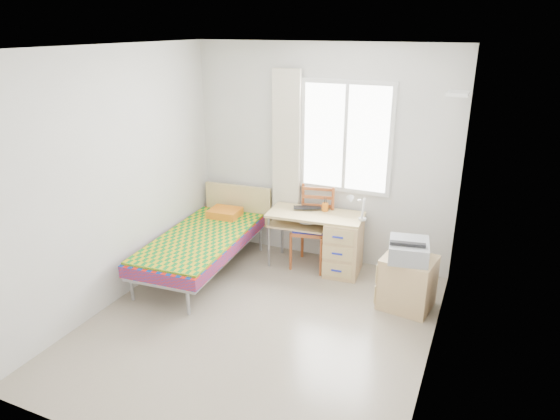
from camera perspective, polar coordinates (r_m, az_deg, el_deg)
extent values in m
plane|color=#BCAD93|center=(5.03, -2.50, -12.99)|extent=(3.50, 3.50, 0.00)
plane|color=white|center=(4.20, -3.07, 18.10)|extent=(3.50, 3.50, 0.00)
plane|color=silver|center=(6.00, 4.71, 6.19)|extent=(3.20, 0.00, 3.20)
plane|color=silver|center=(5.33, -18.40, 3.36)|extent=(0.00, 3.50, 3.50)
plane|color=silver|center=(4.04, 18.05, -1.95)|extent=(0.00, 3.50, 3.50)
cube|color=white|center=(5.84, 7.53, 8.20)|extent=(1.10, 0.04, 1.30)
cube|color=white|center=(5.83, 7.50, 8.19)|extent=(1.00, 0.02, 1.20)
cube|color=white|center=(5.82, 7.48, 8.18)|extent=(0.04, 0.02, 1.20)
cube|color=white|center=(6.05, 0.74, 7.83)|extent=(0.35, 0.05, 1.70)
cube|color=white|center=(5.21, 19.70, 12.45)|extent=(0.20, 0.32, 0.03)
cube|color=#999AA1|center=(5.91, -8.91, -4.32)|extent=(0.98, 1.94, 0.06)
cube|color=red|center=(5.88, -8.95, -3.66)|extent=(1.02, 1.96, 0.13)
cube|color=#BEA30D|center=(5.83, -9.10, -3.05)|extent=(0.99, 1.84, 0.03)
cube|color=#DEC674|center=(6.54, -4.79, 0.66)|extent=(0.91, 0.11, 0.52)
cube|color=orange|center=(6.35, -6.33, -0.31)|extent=(0.40, 0.35, 0.09)
cylinder|color=#999AA1|center=(5.58, -16.58, -8.49)|extent=(0.04, 0.04, 0.30)
cylinder|color=#999AA1|center=(6.48, -2.21, -3.40)|extent=(0.04, 0.04, 0.30)
cube|color=#DEC674|center=(5.86, 4.08, -0.54)|extent=(1.15, 0.60, 0.03)
cube|color=tan|center=(5.89, 7.29, -4.18)|extent=(0.43, 0.52, 0.66)
cube|color=tan|center=(5.98, 2.22, -1.53)|extent=(0.71, 0.52, 0.02)
cylinder|color=#999AA1|center=(6.00, -1.29, -3.56)|extent=(0.03, 0.03, 0.66)
cylinder|color=#999AA1|center=(6.34, 0.26, -2.19)|extent=(0.03, 0.03, 0.66)
cube|color=#944A1C|center=(5.95, 3.64, -2.27)|extent=(0.50, 0.50, 0.04)
cube|color=navy|center=(5.94, 3.64, -1.98)|extent=(0.48, 0.48, 0.04)
cube|color=#944A1C|center=(6.01, 4.33, 0.98)|extent=(0.38, 0.11, 0.42)
cylinder|color=#944A1C|center=(5.95, 1.22, -4.75)|extent=(0.03, 0.03, 0.48)
cylinder|color=#944A1C|center=(6.06, 5.95, -1.81)|extent=(0.04, 0.04, 0.97)
cube|color=tan|center=(5.35, 14.36, -8.03)|extent=(0.57, 0.52, 0.56)
cube|color=#DEC674|center=(5.33, 11.73, -6.38)|extent=(0.07, 0.41, 0.20)
cube|color=#DEC674|center=(5.43, 11.56, -8.58)|extent=(0.07, 0.41, 0.20)
cube|color=#96999D|center=(5.17, 14.49, -4.48)|extent=(0.45, 0.50, 0.18)
cube|color=black|center=(5.13, 14.58, -3.56)|extent=(0.36, 0.41, 0.02)
imported|color=black|center=(5.94, 3.16, 0.05)|extent=(0.39, 0.33, 0.03)
cylinder|color=orange|center=(5.93, 5.18, 0.34)|extent=(0.09, 0.09, 0.09)
cylinder|color=white|center=(5.72, 9.39, -1.03)|extent=(0.09, 0.09, 0.03)
cylinder|color=white|center=(5.67, 9.47, 0.15)|extent=(0.02, 0.11, 0.24)
cylinder|color=white|center=(5.56, 9.13, 1.09)|extent=(0.11, 0.21, 0.10)
cone|color=white|center=(5.48, 8.07, 1.14)|extent=(0.12, 0.13, 0.11)
imported|color=gray|center=(5.92, 2.50, -1.20)|extent=(0.18, 0.22, 0.02)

